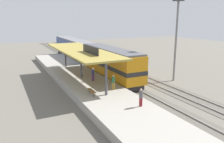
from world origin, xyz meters
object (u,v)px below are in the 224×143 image
object	(u,v)px
locomotive	(111,63)
person_walking	(141,96)
light_mast	(177,21)
person_waiting	(113,81)
person_boarding	(93,74)
passenger_carriage_single	(74,49)
platform_bench	(91,91)

from	to	relation	value
locomotive	person_walking	size ratio (longest dim) A/B	8.44
locomotive	light_mast	world-z (taller)	light_mast
person_waiting	person_boarding	size ratio (longest dim) A/B	1.00
person_waiting	person_boarding	world-z (taller)	same
light_mast	person_walking	xyz separation A→B (m)	(-10.90, -7.97, -6.54)
passenger_carriage_single	person_walking	xyz separation A→B (m)	(-3.10, -30.62, -0.46)
light_mast	person_walking	bearing A→B (deg)	-143.84
platform_bench	locomotive	world-z (taller)	locomotive
platform_bench	passenger_carriage_single	size ratio (longest dim) A/B	0.08
platform_bench	person_waiting	xyz separation A→B (m)	(2.90, 0.60, 0.51)
light_mast	platform_bench	bearing A→B (deg)	-167.80
locomotive	person_boarding	bearing A→B (deg)	-145.72
person_walking	light_mast	bearing A→B (deg)	36.16
platform_bench	locomotive	size ratio (longest dim) A/B	0.12
passenger_carriage_single	light_mast	xyz separation A→B (m)	(7.80, -22.65, 6.08)
passenger_carriage_single	person_walking	distance (m)	30.78
platform_bench	person_boarding	distance (m)	5.50
platform_bench	person_waiting	distance (m)	3.01
light_mast	person_boarding	distance (m)	13.49
platform_bench	person_waiting	world-z (taller)	person_waiting
passenger_carriage_single	person_waiting	size ratio (longest dim) A/B	11.70
person_waiting	person_boarding	bearing A→B (deg)	99.32
passenger_carriage_single	person_waiting	world-z (taller)	passenger_carriage_single
platform_bench	person_waiting	size ratio (longest dim) A/B	0.99
person_boarding	person_walking	bearing A→B (deg)	-85.90
passenger_carriage_single	person_walking	bearing A→B (deg)	-95.79
passenger_carriage_single	person_boarding	world-z (taller)	passenger_carriage_single
platform_bench	locomotive	bearing A→B (deg)	51.83
platform_bench	light_mast	distance (m)	15.78
person_walking	person_waiting	bearing A→B (deg)	89.91
person_waiting	locomotive	bearing A→B (deg)	66.24
person_waiting	person_walking	distance (m)	5.58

